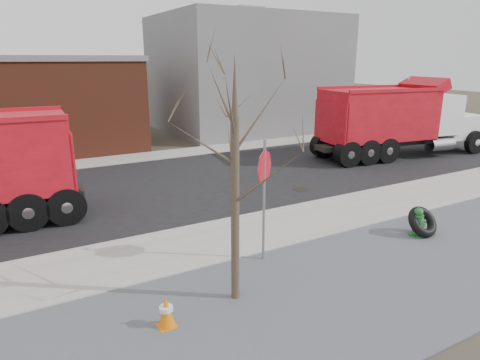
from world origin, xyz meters
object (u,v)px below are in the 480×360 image
truck_tire (422,222)px  stop_sign (264,181)px  fire_hydrant (418,223)px  dump_truck_red_a (399,118)px

truck_tire → stop_sign: (-4.97, 0.97, 1.72)m
fire_hydrant → dump_truck_red_a: (8.15, 7.96, 1.66)m
fire_hydrant → truck_tire: bearing=5.4°
truck_tire → dump_truck_red_a: dump_truck_red_a is taller
truck_tire → stop_sign: 5.35m
truck_tire → stop_sign: bearing=169.0°
stop_sign → fire_hydrant: bearing=-24.0°
fire_hydrant → stop_sign: stop_sign is taller
stop_sign → truck_tire: bearing=-24.0°
truck_tire → dump_truck_red_a: bearing=45.0°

